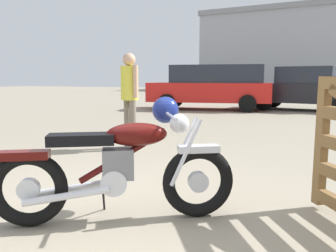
{
  "coord_description": "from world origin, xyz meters",
  "views": [
    {
      "loc": [
        1.56,
        -2.34,
        1.23
      ],
      "look_at": [
        0.14,
        1.19,
        0.69
      ],
      "focal_mm": 36.26,
      "sensor_mm": 36.0,
      "label": 1
    }
  ],
  "objects_px": {
    "vintage_motorcycle": "(122,165)",
    "bystander": "(130,91)",
    "white_estate_far": "(211,86)",
    "red_hatchback_near": "(305,89)"
  },
  "relations": [
    {
      "from": "white_estate_far",
      "to": "red_hatchback_near",
      "type": "relative_size",
      "value": 1.12
    },
    {
      "from": "bystander",
      "to": "white_estate_far",
      "type": "distance_m",
      "value": 7.95
    },
    {
      "from": "vintage_motorcycle",
      "to": "red_hatchback_near",
      "type": "relative_size",
      "value": 0.42
    },
    {
      "from": "vintage_motorcycle",
      "to": "bystander",
      "type": "distance_m",
      "value": 3.09
    },
    {
      "from": "white_estate_far",
      "to": "red_hatchback_near",
      "type": "xyz_separation_m",
      "value": [
        3.43,
        1.06,
        -0.1
      ]
    },
    {
      "from": "vintage_motorcycle",
      "to": "red_hatchback_near",
      "type": "xyz_separation_m",
      "value": [
        1.44,
        11.7,
        0.34
      ]
    },
    {
      "from": "white_estate_far",
      "to": "vintage_motorcycle",
      "type": "bearing_deg",
      "value": 90.95
    },
    {
      "from": "bystander",
      "to": "white_estate_far",
      "type": "relative_size",
      "value": 0.34
    },
    {
      "from": "vintage_motorcycle",
      "to": "red_hatchback_near",
      "type": "height_order",
      "value": "red_hatchback_near"
    },
    {
      "from": "vintage_motorcycle",
      "to": "bystander",
      "type": "bearing_deg",
      "value": 86.8
    }
  ]
}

